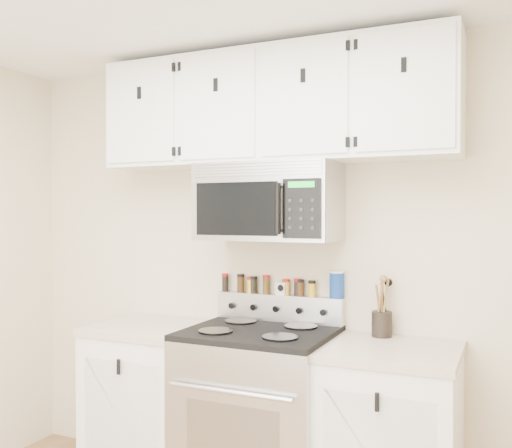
{
  "coord_description": "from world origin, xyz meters",
  "views": [
    {
      "loc": [
        1.22,
        -1.32,
        1.56
      ],
      "look_at": [
        -0.03,
        1.45,
        1.51
      ],
      "focal_mm": 40.0,
      "sensor_mm": 36.0,
      "label": 1
    }
  ],
  "objects_px": {
    "microwave": "(269,202)",
    "utensil_crock": "(382,322)",
    "range": "(259,416)",
    "salt_canister": "(337,285)"
  },
  "relations": [
    {
      "from": "microwave",
      "to": "salt_canister",
      "type": "xyz_separation_m",
      "value": [
        0.34,
        0.16,
        -0.45
      ]
    },
    {
      "from": "microwave",
      "to": "utensil_crock",
      "type": "relative_size",
      "value": 2.46
    },
    {
      "from": "range",
      "to": "utensil_crock",
      "type": "xyz_separation_m",
      "value": [
        0.6,
        0.23,
        0.51
      ]
    },
    {
      "from": "utensil_crock",
      "to": "salt_canister",
      "type": "relative_size",
      "value": 2.07
    },
    {
      "from": "utensil_crock",
      "to": "salt_canister",
      "type": "xyz_separation_m",
      "value": [
        -0.26,
        0.05,
        0.18
      ]
    },
    {
      "from": "range",
      "to": "utensil_crock",
      "type": "relative_size",
      "value": 3.56
    },
    {
      "from": "range",
      "to": "salt_canister",
      "type": "xyz_separation_m",
      "value": [
        0.34,
        0.28,
        0.69
      ]
    },
    {
      "from": "microwave",
      "to": "utensil_crock",
      "type": "height_order",
      "value": "microwave"
    },
    {
      "from": "range",
      "to": "microwave",
      "type": "bearing_deg",
      "value": 89.77
    },
    {
      "from": "microwave",
      "to": "salt_canister",
      "type": "bearing_deg",
      "value": 24.61
    }
  ]
}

